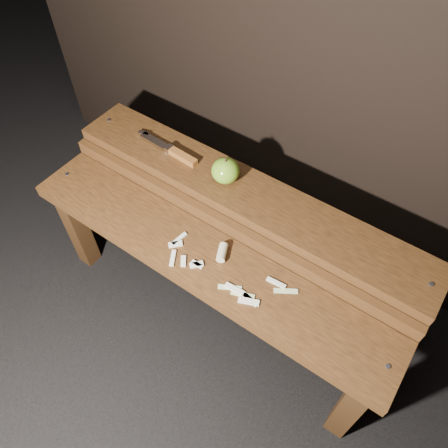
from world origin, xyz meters
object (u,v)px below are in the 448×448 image
Objects in this scene: bench_rear_tier at (243,209)px; bench_front_tier at (201,270)px; knife at (176,153)px; apple at (225,171)px.

bench_front_tier is at bearing -90.00° from bench_rear_tier.
bench_front_tier is 0.23m from bench_rear_tier.
bench_front_tier is at bearing -41.04° from knife.
apple is at bearing 176.57° from bench_rear_tier.
apple reaches higher than bench_rear_tier.
bench_front_tier is 1.00× the size of bench_rear_tier.
knife is (-0.26, 0.23, 0.16)m from bench_front_tier.
bench_rear_tier is at bearing 90.00° from bench_front_tier.
apple is (-0.07, 0.00, 0.12)m from bench_rear_tier.
bench_rear_tier is 0.14m from apple.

